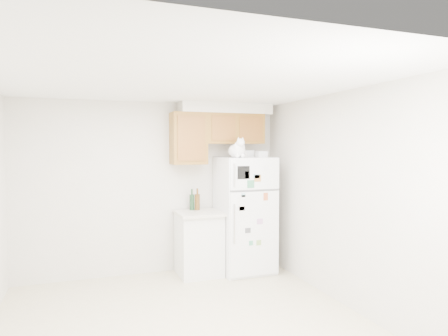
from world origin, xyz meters
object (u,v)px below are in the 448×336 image
cat (238,150)px  bottle_green (192,199)px  refrigerator (245,214)px  base_counter (199,243)px  storage_box_back (247,154)px  storage_box_front (262,154)px  bottle_amber (197,199)px

cat → bottle_green: size_ratio=1.35×
bottle_green → refrigerator: bearing=-18.7°
base_counter → storage_box_back: bearing=3.6°
cat → storage_box_back: size_ratio=2.34×
storage_box_back → storage_box_front: 0.24m
bottle_green → bottle_amber: 0.08m
storage_box_back → bottle_amber: storage_box_back is taller
bottle_amber → refrigerator: bearing=-18.7°
bottle_amber → storage_box_back: bearing=-7.8°
base_counter → bottle_amber: 0.64m
refrigerator → bottle_green: 0.82m
base_counter → bottle_green: bearing=106.8°
refrigerator → storage_box_back: (0.09, 0.12, 0.90)m
refrigerator → base_counter: bearing=173.9°
storage_box_front → bottle_amber: storage_box_front is taller
refrigerator → cat: (-0.17, -0.15, 0.96)m
cat → bottle_green: bearing=144.9°
storage_box_front → bottle_green: size_ratio=0.48×
storage_box_back → bottle_amber: 1.01m
storage_box_front → refrigerator: bearing=160.0°
storage_box_back → refrigerator: bearing=-128.3°
base_counter → storage_box_back: (0.78, 0.05, 1.29)m
base_counter → storage_box_front: 1.59m
cat → refrigerator: bearing=40.4°
base_counter → bottle_amber: size_ratio=2.87×
refrigerator → base_counter: size_ratio=1.85×
base_counter → storage_box_back: 1.50m
base_counter → bottle_green: 0.64m
cat → bottle_amber: (-0.49, 0.37, -0.73)m
storage_box_front → cat: bearing=-172.5°
base_counter → bottle_amber: (0.02, 0.15, 0.62)m
base_counter → bottle_green: size_ratio=2.94×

